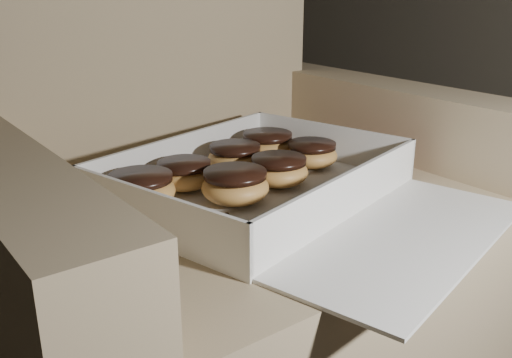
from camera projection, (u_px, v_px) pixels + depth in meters
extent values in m
cube|color=#887656|center=(244.00, 296.00, 0.95)|extent=(0.65, 0.65, 0.38)
cube|color=#887656|center=(146.00, 23.00, 1.03)|extent=(0.65, 0.13, 0.47)
cube|color=#887656|center=(22.00, 340.00, 0.73)|extent=(0.11, 0.65, 0.51)
cube|color=#887656|center=(387.00, 211.00, 1.13)|extent=(0.11, 0.65, 0.51)
cube|color=silver|center=(256.00, 194.00, 0.86)|extent=(0.48, 0.41, 0.01)
cube|color=silver|center=(183.00, 153.00, 0.94)|extent=(0.41, 0.11, 0.06)
cube|color=silver|center=(347.00, 195.00, 0.76)|extent=(0.41, 0.11, 0.06)
cube|color=silver|center=(151.00, 215.00, 0.70)|extent=(0.08, 0.31, 0.06)
cube|color=silver|center=(329.00, 142.00, 1.00)|extent=(0.08, 0.31, 0.06)
cube|color=#E65C8C|center=(330.00, 141.00, 1.00)|extent=(0.08, 0.30, 0.05)
cube|color=silver|center=(408.00, 238.00, 0.72)|extent=(0.44, 0.28, 0.01)
ellipsoid|color=#E19A4E|center=(267.00, 146.00, 1.01)|extent=(0.09, 0.09, 0.04)
cylinder|color=black|center=(268.00, 135.00, 1.00)|extent=(0.09, 0.09, 0.01)
ellipsoid|color=#E19A4E|center=(235.00, 159.00, 0.94)|extent=(0.09, 0.09, 0.04)
cylinder|color=black|center=(235.00, 148.00, 0.94)|extent=(0.08, 0.08, 0.01)
ellipsoid|color=#E19A4E|center=(235.00, 187.00, 0.81)|extent=(0.10, 0.10, 0.05)
cylinder|color=black|center=(235.00, 174.00, 0.80)|extent=(0.09, 0.09, 0.01)
ellipsoid|color=#E19A4E|center=(312.00, 155.00, 0.96)|extent=(0.09, 0.09, 0.04)
cylinder|color=black|center=(312.00, 145.00, 0.96)|extent=(0.08, 0.08, 0.01)
ellipsoid|color=#E19A4E|center=(184.00, 176.00, 0.86)|extent=(0.09, 0.09, 0.04)
cylinder|color=black|center=(184.00, 164.00, 0.86)|extent=(0.08, 0.08, 0.01)
ellipsoid|color=#E19A4E|center=(141.00, 191.00, 0.79)|extent=(0.10, 0.10, 0.05)
cylinder|color=black|center=(140.00, 178.00, 0.79)|extent=(0.09, 0.09, 0.01)
ellipsoid|color=#E19A4E|center=(279.00, 172.00, 0.88)|extent=(0.09, 0.09, 0.04)
cylinder|color=black|center=(279.00, 160.00, 0.87)|extent=(0.08, 0.08, 0.01)
ellipsoid|color=black|center=(283.00, 224.00, 0.74)|extent=(0.01, 0.01, 0.00)
ellipsoid|color=black|center=(227.00, 214.00, 0.77)|extent=(0.01, 0.01, 0.00)
ellipsoid|color=black|center=(313.00, 195.00, 0.84)|extent=(0.01, 0.01, 0.00)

